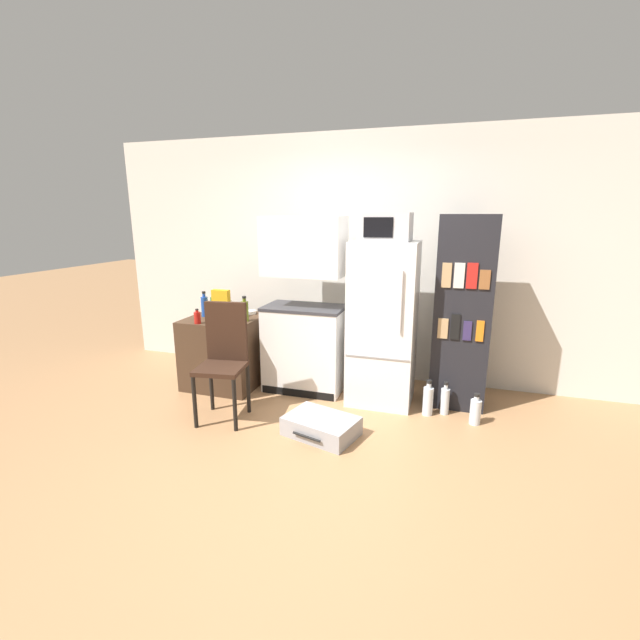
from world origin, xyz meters
The scene contains 19 objects.
ground_plane centered at (0.00, 0.00, 0.00)m, with size 24.00×24.00×0.00m, color #A3754C.
wall_back centered at (0.20, 2.00, 1.34)m, with size 6.40×0.10×2.68m.
side_table centered at (-1.31, 1.23, 0.38)m, with size 0.75×0.74×0.75m.
kitchen_hutch centered at (-0.43, 1.36, 0.83)m, with size 0.83×0.50×1.81m.
refrigerator centered at (0.39, 1.31, 0.79)m, with size 0.62×0.60×1.58m.
microwave centered at (0.39, 1.31, 1.71)m, with size 0.45×0.42×0.26m.
bookshelf centered at (1.11, 1.43, 0.91)m, with size 0.51×0.36×1.83m.
bottle_green_tall centered at (-1.49, 1.35, 0.85)m, with size 0.07×0.07×0.24m.
bottle_ketchup_red centered at (-1.42, 0.91, 0.82)m, with size 0.07×0.07×0.15m.
bottle_olive_oil centered at (-1.01, 1.15, 0.86)m, with size 0.08×0.08×0.26m.
bottle_blue_soda centered at (-1.52, 1.21, 0.87)m, with size 0.07×0.07×0.27m.
bottle_milk_white centered at (-1.37, 1.45, 0.83)m, with size 0.09×0.09×0.20m.
bowl centered at (-1.11, 1.47, 0.77)m, with size 0.13×0.13×0.04m.
cereal_box centered at (-1.32, 1.21, 0.90)m, with size 0.19×0.07×0.30m.
chair centered at (-0.92, 0.54, 0.62)m, with size 0.45×0.46×1.06m.
suitcase_large_flat centered at (0.03, 0.44, 0.08)m, with size 0.67×0.54×0.16m.
water_bottle_front centered at (1.02, 1.17, 0.13)m, with size 0.08×0.08×0.32m.
water_bottle_middle centered at (1.28, 1.04, 0.12)m, with size 0.10×0.10×0.29m.
water_bottle_back centered at (0.87, 1.10, 0.14)m, with size 0.09×0.09×0.34m.
Camera 1 is at (1.01, -2.71, 1.82)m, focal length 24.00 mm.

